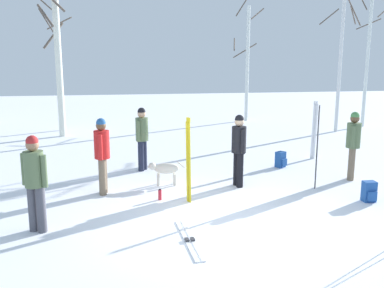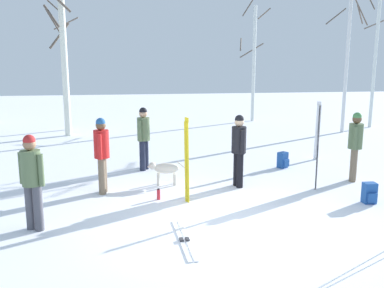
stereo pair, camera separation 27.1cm
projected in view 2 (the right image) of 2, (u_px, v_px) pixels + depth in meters
ground_plane at (221, 223)px, 7.86m from camera, size 60.00×60.00×0.00m
person_0 at (102, 151)px, 9.42m from camera, size 0.34×0.52×1.72m
person_1 at (239, 146)px, 9.92m from camera, size 0.34×0.51×1.72m
person_2 at (144, 135)px, 11.44m from camera, size 0.34×0.46×1.72m
person_3 at (355, 142)px, 10.39m from camera, size 0.34×0.45×1.72m
person_4 at (32, 176)px, 7.35m from camera, size 0.46×0.34×1.72m
dog at (165, 169)px, 10.16m from camera, size 0.90×0.27×0.57m
ski_pair_planted_0 at (187, 161)px, 8.84m from camera, size 0.10×0.15×1.81m
ski_pair_planted_1 at (318, 148)px, 9.70m from camera, size 0.10×0.14×1.95m
ski_pair_planted_2 at (318, 131)px, 12.65m from camera, size 0.15×0.08×1.76m
ski_pair_lying_0 at (184, 239)px, 7.10m from camera, size 0.24×1.67×0.05m
backpack_0 at (283, 160)px, 11.81m from camera, size 0.33×0.34×0.44m
backpack_1 at (370, 193)px, 8.89m from camera, size 0.26×0.29×0.44m
water_bottle_0 at (159, 194)px, 9.14m from camera, size 0.08×0.08×0.24m
birch_tree_1 at (64, 58)px, 17.66m from camera, size 1.27×1.29×5.81m
birch_tree_2 at (64, 60)px, 16.30m from camera, size 1.08×1.26×5.67m
birch_tree_3 at (253, 61)px, 20.42m from camera, size 1.47×1.28×6.20m
birch_tree_4 at (348, 50)px, 16.98m from camera, size 1.53×1.83×6.34m
birch_tree_5 at (377, 43)px, 18.28m from camera, size 1.27×1.50×7.12m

